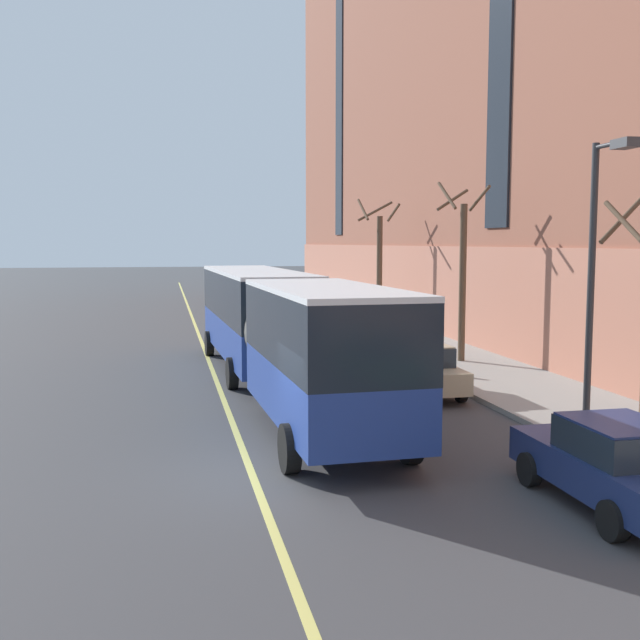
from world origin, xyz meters
The scene contains 12 objects.
ground_plane centered at (0.00, 0.00, 0.00)m, with size 260.00×260.00×0.00m, color #424244.
sidewalk centered at (8.84, 3.00, 0.07)m, with size 4.29×160.00×0.15m, color #9E9B93.
city_bus centered at (1.23, 8.22, 2.09)m, with size 3.52×19.54×3.60m.
parked_car_navy_0 centered at (5.42, -3.00, 0.78)m, with size 1.91×4.32×1.56m.
parked_car_navy_1 centered at (5.49, 18.03, 0.78)m, with size 2.03×4.44×1.56m.
parked_car_darkgray_2 centered at (5.37, 28.36, 0.79)m, with size 2.07×4.82×1.56m.
parked_car_champagne_3 centered at (5.35, 7.02, 0.78)m, with size 1.94×4.49×1.56m.
street_tree_far_uptown centered at (8.78, 11.95, 3.52)m, with size 1.70×1.70×6.68m.
street_tree_far_downtown centered at (8.77, 22.99, 3.57)m, with size 1.93×1.93×6.69m.
street_lamp centered at (7.30, 0.71, 4.22)m, with size 0.36×1.48×6.61m.
fire_hydrant centered at (7.20, 9.06, 0.49)m, with size 0.42×0.24×0.72m.
lane_centerline centered at (-0.46, 3.00, 0.00)m, with size 0.16×140.00×0.01m, color #E0D66B.
Camera 1 is at (-2.08, -14.24, 4.57)m, focal length 42.00 mm.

